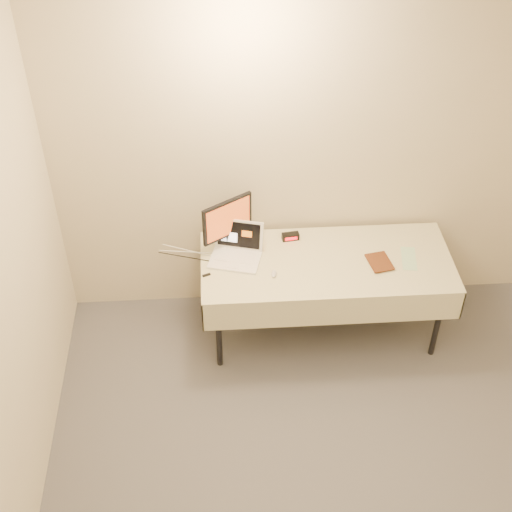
{
  "coord_description": "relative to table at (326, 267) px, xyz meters",
  "views": [
    {
      "loc": [
        -0.79,
        -1.9,
        4.16
      ],
      "look_at": [
        -0.53,
        1.99,
        0.86
      ],
      "focal_mm": 50.0,
      "sensor_mm": 36.0,
      "label": 1
    }
  ],
  "objects": [
    {
      "name": "book",
      "position": [
        0.3,
        -0.07,
        0.17
      ],
      "size": [
        0.16,
        0.05,
        0.21
      ],
      "primitive_type": "imported",
      "rotation": [
        0.0,
        0.0,
        0.18
      ],
      "color": "brown",
      "rests_on": "table"
    },
    {
      "name": "laptop",
      "position": [
        -0.66,
        0.1,
        0.12
      ],
      "size": [
        0.43,
        0.39,
        0.25
      ],
      "rotation": [
        0.0,
        0.0,
        -0.27
      ],
      "color": "white",
      "rests_on": "table"
    },
    {
      "name": "back_wall",
      "position": [
        0.0,
        0.45,
        0.67
      ],
      "size": [
        4.0,
        0.1,
        2.7
      ],
      "primitive_type": "cube",
      "color": "beige",
      "rests_on": "ground"
    },
    {
      "name": "alarm_clock",
      "position": [
        -0.24,
        0.27,
        0.09
      ],
      "size": [
        0.14,
        0.07,
        0.05
      ],
      "rotation": [
        0.0,
        0.0,
        0.12
      ],
      "color": "black",
      "rests_on": "table"
    },
    {
      "name": "monitor",
      "position": [
        -0.72,
        0.2,
        0.31
      ],
      "size": [
        0.37,
        0.25,
        0.43
      ],
      "rotation": [
        0.0,
        0.0,
        0.57
      ],
      "color": "black",
      "rests_on": "table"
    },
    {
      "name": "usb_dongle",
      "position": [
        -0.89,
        -0.1,
        0.07
      ],
      "size": [
        0.06,
        0.04,
        0.01
      ],
      "primitive_type": "cube",
      "rotation": [
        0.0,
        0.0,
        0.37
      ],
      "color": "black",
      "rests_on": "table"
    },
    {
      "name": "table",
      "position": [
        0.0,
        0.0,
        0.0
      ],
      "size": [
        1.86,
        0.81,
        0.74
      ],
      "color": "black",
      "rests_on": "ground"
    },
    {
      "name": "paper_form",
      "position": [
        0.61,
        -0.01,
        0.06
      ],
      "size": [
        0.14,
        0.28,
        0.0
      ],
      "primitive_type": "cube",
      "rotation": [
        0.0,
        0.0,
        -0.15
      ],
      "color": "#ABD6AB",
      "rests_on": "table"
    },
    {
      "name": "clicker",
      "position": [
        -0.4,
        -0.13,
        0.07
      ],
      "size": [
        0.05,
        0.09,
        0.02
      ],
      "primitive_type": "ellipsoid",
      "rotation": [
        0.0,
        0.0,
        -0.15
      ],
      "color": "silver",
      "rests_on": "table"
    }
  ]
}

